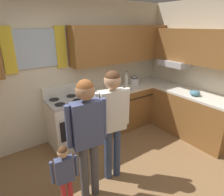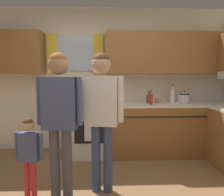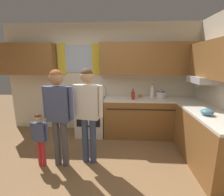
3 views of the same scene
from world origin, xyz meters
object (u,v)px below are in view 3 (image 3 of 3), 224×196
(bottle_milk_white, at_px, (152,93))
(cup_terracotta, at_px, (140,96))
(adult_holding_child, at_px, (58,108))
(stove_oven, at_px, (91,115))
(bottle_squat_brown, at_px, (133,94))
(adult_in_plaid, at_px, (88,106))
(bottle_sauce_red, at_px, (133,96))
(small_child, at_px, (40,134))
(stovetop_kettle, at_px, (161,94))
(mixing_bowl, at_px, (207,112))

(bottle_milk_white, distance_m, cup_terracotta, 0.30)
(adult_holding_child, bearing_deg, stove_oven, 78.44)
(stove_oven, xyz_separation_m, bottle_squat_brown, (0.99, 0.02, 0.51))
(stove_oven, xyz_separation_m, adult_in_plaid, (0.19, -1.15, 0.55))
(bottle_squat_brown, relative_size, adult_in_plaid, 0.13)
(cup_terracotta, relative_size, adult_holding_child, 0.07)
(stove_oven, distance_m, bottle_sauce_red, 1.13)
(bottle_squat_brown, bearing_deg, bottle_milk_white, 6.34)
(bottle_squat_brown, xyz_separation_m, small_child, (-1.58, -1.33, -0.40))
(stove_oven, relative_size, bottle_sauce_red, 4.48)
(cup_terracotta, relative_size, stovetop_kettle, 0.40)
(stovetop_kettle, relative_size, mixing_bowl, 1.44)
(cup_terracotta, bearing_deg, adult_holding_child, -136.92)
(small_child, bearing_deg, adult_holding_child, 6.08)
(cup_terracotta, xyz_separation_m, mixing_bowl, (0.92, -1.21, 0.01))
(adult_in_plaid, bearing_deg, bottle_milk_white, 44.66)
(stove_oven, bearing_deg, stovetop_kettle, 0.79)
(cup_terracotta, relative_size, mixing_bowl, 0.57)
(stove_oven, height_order, small_child, stove_oven)
(stove_oven, relative_size, adult_holding_child, 0.69)
(bottle_milk_white, xyz_separation_m, cup_terracotta, (-0.28, -0.03, -0.08))
(bottle_sauce_red, relative_size, adult_holding_child, 0.15)
(bottle_sauce_red, relative_size, small_child, 0.27)
(bottle_squat_brown, height_order, cup_terracotta, bottle_squat_brown)
(adult_in_plaid, bearing_deg, stovetop_kettle, 39.33)
(bottle_sauce_red, bearing_deg, adult_holding_child, -138.75)
(bottle_squat_brown, height_order, small_child, bottle_squat_brown)
(bottle_milk_white, relative_size, small_child, 0.34)
(bottle_milk_white, relative_size, cup_terracotta, 2.88)
(stovetop_kettle, height_order, mixing_bowl, stovetop_kettle)
(stovetop_kettle, bearing_deg, cup_terracotta, 177.86)
(bottle_squat_brown, xyz_separation_m, adult_holding_child, (-1.25, -1.30, 0.03))
(bottle_sauce_red, height_order, adult_in_plaid, adult_in_plaid)
(small_child, bearing_deg, adult_in_plaid, 11.35)
(cup_terracotta, height_order, stovetop_kettle, stovetop_kettle)
(stove_oven, bearing_deg, mixing_bowl, -29.54)
(bottle_milk_white, xyz_separation_m, adult_holding_child, (-1.69, -1.34, -0.01))
(cup_terracotta, bearing_deg, bottle_sauce_red, -126.01)
(stove_oven, distance_m, mixing_bowl, 2.42)
(adult_in_plaid, bearing_deg, bottle_squat_brown, 55.74)
(bottle_sauce_red, relative_size, mixing_bowl, 1.29)
(stove_oven, xyz_separation_m, small_child, (-0.59, -1.31, 0.11))
(bottle_squat_brown, bearing_deg, cup_terracotta, 5.85)
(adult_holding_child, height_order, adult_in_plaid, adult_in_plaid)
(bottle_milk_white, height_order, cup_terracotta, bottle_milk_white)
(bottle_squat_brown, bearing_deg, adult_in_plaid, -124.26)
(bottle_sauce_red, bearing_deg, mixing_bowl, -42.32)
(bottle_milk_white, relative_size, stovetop_kettle, 1.14)
(cup_terracotta, bearing_deg, small_child, -142.11)
(bottle_milk_white, xyz_separation_m, bottle_squat_brown, (-0.44, -0.05, -0.04))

